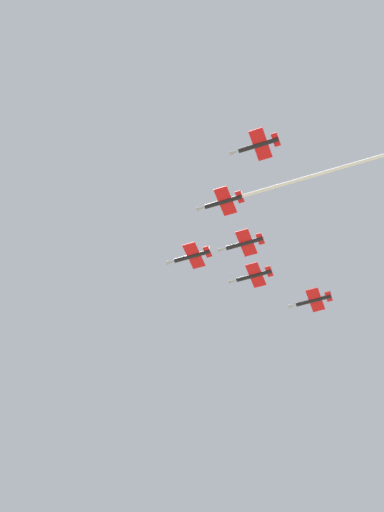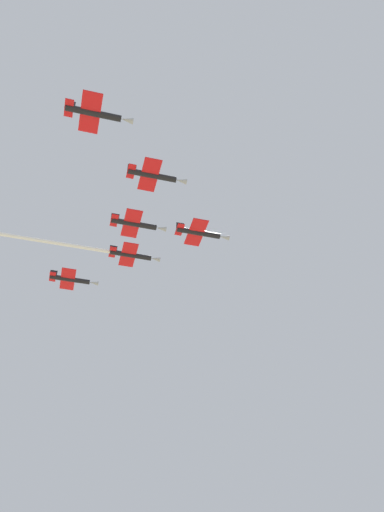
% 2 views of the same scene
% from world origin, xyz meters
% --- Properties ---
extents(jet_lead, '(8.73, 11.44, 2.39)m').
position_xyz_m(jet_lead, '(-6.86, 19.03, 150.72)').
color(jet_lead, black).
extents(jet_port_inner, '(23.96, 65.04, 2.39)m').
position_xyz_m(jet_port_inner, '(-7.93, -16.57, 152.00)').
color(jet_port_inner, black).
extents(jet_starboard_inner, '(8.73, 11.44, 2.39)m').
position_xyz_m(jet_starboard_inner, '(8.58, 11.27, 151.79)').
color(jet_starboard_inner, black).
extents(jet_port_outer, '(8.73, 11.44, 2.39)m').
position_xyz_m(jet_port_outer, '(-2.63, 6.27, 150.13)').
color(jet_port_outer, black).
extents(jet_starboard_outer, '(8.73, 11.44, 2.39)m').
position_xyz_m(jet_starboard_outer, '(-22.36, -11.85, 151.90)').
color(jet_starboard_outer, black).
extents(jet_center_rear, '(8.73, 11.44, 2.39)m').
position_xyz_m(jet_center_rear, '(24.02, 3.52, 150.44)').
color(jet_center_rear, black).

